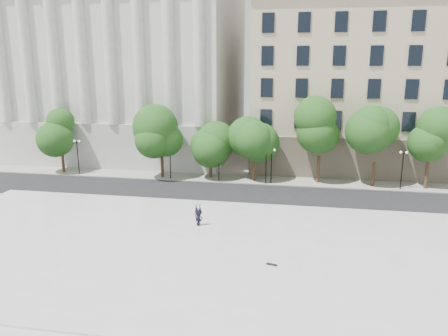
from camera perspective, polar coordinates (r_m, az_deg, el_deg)
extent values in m
plane|color=#B9B6AF|center=(30.25, -6.74, -13.29)|extent=(160.00, 160.00, 0.00)
cube|color=silver|center=(32.75, -5.23, -10.61)|extent=(44.00, 22.00, 0.45)
cube|color=black|center=(46.53, -0.41, -3.34)|extent=(60.00, 8.00, 0.02)
cube|color=#A09E93|center=(52.20, 0.78, -1.38)|extent=(60.00, 4.00, 0.12)
cube|color=silver|center=(69.41, -11.43, 12.53)|extent=(30.00, 26.00, 25.00)
cube|color=#C2B094|center=(65.90, 20.78, 10.12)|extent=(36.00, 26.00, 21.00)
cylinder|color=black|center=(50.32, -0.67, 0.03)|extent=(0.10, 0.10, 3.50)
imported|color=black|center=(49.86, -0.68, 2.39)|extent=(0.73, 1.84, 0.73)
cylinder|color=black|center=(49.63, 5.50, -0.23)|extent=(0.10, 0.10, 3.50)
imported|color=black|center=(49.16, 5.55, 2.17)|extent=(0.54, 1.87, 0.74)
imported|color=black|center=(36.51, -3.34, -7.13)|extent=(0.72, 1.86, 0.50)
cube|color=black|center=(30.07, 6.25, -12.41)|extent=(0.76, 0.37, 0.08)
cylinder|color=#382619|center=(58.32, -20.25, 0.59)|extent=(0.36, 0.36, 2.52)
sphere|color=#154B16|center=(57.69, -20.54, 3.90)|extent=(4.14, 4.14, 4.14)
cylinder|color=#382619|center=(52.78, -8.06, 0.09)|extent=(0.36, 0.36, 2.68)
sphere|color=#154B16|center=(52.05, -8.20, 3.99)|extent=(4.48, 4.48, 4.48)
cylinder|color=#382619|center=(52.31, -1.76, -0.05)|extent=(0.36, 0.36, 2.42)
sphere|color=#154B16|center=(51.62, -1.78, 3.49)|extent=(4.58, 4.58, 4.58)
cylinder|color=#382619|center=(51.05, 3.91, -0.27)|extent=(0.36, 0.36, 2.68)
sphere|color=#154B16|center=(50.29, 3.97, 3.76)|extent=(4.12, 4.12, 4.12)
cylinder|color=#382619|center=(51.19, 12.20, -0.24)|extent=(0.36, 0.36, 3.16)
sphere|color=#154B16|center=(50.34, 12.45, 4.50)|extent=(4.33, 4.33, 4.33)
cylinder|color=#382619|center=(51.48, 18.91, -0.82)|extent=(0.36, 0.36, 2.80)
sphere|color=#154B16|center=(50.70, 19.24, 3.34)|extent=(4.49, 4.49, 4.49)
cylinder|color=#382619|center=(52.55, 24.93, -0.86)|extent=(0.36, 0.36, 3.19)
sphere|color=#154B16|center=(51.73, 25.41, 3.79)|extent=(3.88, 3.88, 3.88)
cylinder|color=black|center=(56.44, -18.52, 1.17)|extent=(0.12, 0.12, 4.16)
cube|color=black|center=(56.04, -18.68, 3.25)|extent=(0.60, 0.06, 0.06)
sphere|color=white|center=(56.17, -18.96, 3.35)|extent=(0.28, 0.28, 0.28)
sphere|color=white|center=(55.89, -18.42, 3.34)|extent=(0.28, 0.28, 0.28)
cylinder|color=black|center=(51.93, -7.03, 0.69)|extent=(0.12, 0.12, 4.08)
cube|color=black|center=(51.51, -7.10, 2.90)|extent=(0.60, 0.06, 0.06)
sphere|color=white|center=(51.58, -7.42, 3.01)|extent=(0.28, 0.28, 0.28)
sphere|color=white|center=(51.40, -6.78, 3.00)|extent=(0.28, 0.28, 0.28)
cylinder|color=black|center=(49.84, 6.20, 0.05)|extent=(0.12, 0.12, 3.90)
cube|color=black|center=(49.41, 6.26, 2.25)|extent=(0.60, 0.06, 0.06)
sphere|color=white|center=(49.41, 5.91, 2.38)|extent=(0.28, 0.28, 0.28)
sphere|color=white|center=(49.37, 6.61, 2.35)|extent=(0.28, 0.28, 0.28)
cylinder|color=black|center=(50.92, 22.20, -0.48)|extent=(0.12, 0.12, 4.13)
cube|color=black|center=(50.49, 22.42, 1.79)|extent=(0.60, 0.06, 0.06)
sphere|color=white|center=(50.41, 22.09, 1.92)|extent=(0.28, 0.28, 0.28)
sphere|color=white|center=(50.54, 22.76, 1.89)|extent=(0.28, 0.28, 0.28)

